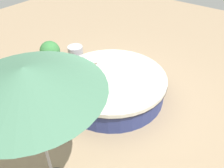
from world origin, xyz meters
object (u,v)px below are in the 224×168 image
at_px(throw_pillow_1, 75,76).
at_px(throw_pillow_0, 90,58).
at_px(patio_umbrella, 27,81).
at_px(patio_chair, 4,86).
at_px(planter, 50,54).
at_px(side_table, 76,53).
at_px(round_bed, 112,86).
at_px(throw_pillow_2, 95,96).

bearing_deg(throw_pillow_1, throw_pillow_0, -72.08).
relative_size(throw_pillow_1, patio_umbrella, 0.23).
bearing_deg(patio_chair, planter, -39.38).
bearing_deg(planter, patio_umbrella, 139.03).
bearing_deg(throw_pillow_0, throw_pillow_1, 107.92).
bearing_deg(throw_pillow_0, planter, 11.83).
bearing_deg(patio_umbrella, throw_pillow_1, -56.71).
bearing_deg(throw_pillow_1, side_table, -44.52).
relative_size(round_bed, patio_umbrella, 1.11).
bearing_deg(throw_pillow_1, planter, -19.31).
xyz_separation_m(round_bed, throw_pillow_0, (0.86, -0.19, 0.38)).
relative_size(round_bed, side_table, 5.74).
xyz_separation_m(throw_pillow_2, patio_chair, (1.96, 0.92, -0.10)).
relative_size(throw_pillow_0, patio_chair, 0.52).
xyz_separation_m(throw_pillow_1, planter, (1.54, -0.54, -0.19)).
relative_size(throw_pillow_0, patio_umbrella, 0.22).
relative_size(throw_pillow_2, patio_umbrella, 0.18).
relative_size(patio_chair, side_table, 2.12).
bearing_deg(patio_chair, throw_pillow_1, -97.13).
height_order(round_bed, side_table, round_bed).
relative_size(throw_pillow_0, throw_pillow_1, 0.94).
xyz_separation_m(planter, side_table, (-0.20, -0.77, -0.27)).
xyz_separation_m(throw_pillow_1, patio_umbrella, (-1.22, 1.85, 1.49)).
height_order(throw_pillow_2, planter, planter).
relative_size(round_bed, throw_pillow_0, 5.16).
distance_m(throw_pillow_0, throw_pillow_2, 1.50).
bearing_deg(patio_umbrella, round_bed, -76.02).
bearing_deg(throw_pillow_0, round_bed, 167.70).
distance_m(round_bed, side_table, 2.06).
bearing_deg(round_bed, patio_umbrella, 103.98).
bearing_deg(throw_pillow_1, throw_pillow_2, 163.62).
bearing_deg(patio_chair, round_bed, -96.92).
bearing_deg(round_bed, throw_pillow_2, 103.86).
xyz_separation_m(throw_pillow_0, throw_pillow_1, (-0.26, 0.81, 0.01)).
bearing_deg(throw_pillow_2, patio_chair, 25.05).
bearing_deg(patio_umbrella, throw_pillow_0, -60.94).
bearing_deg(planter, throw_pillow_1, 160.69).
bearing_deg(patio_umbrella, planter, -40.97).
height_order(planter, side_table, planter).
bearing_deg(planter, patio_chair, 102.94).
bearing_deg(patio_umbrella, patio_chair, -16.43).
distance_m(throw_pillow_0, patio_umbrella, 3.40).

